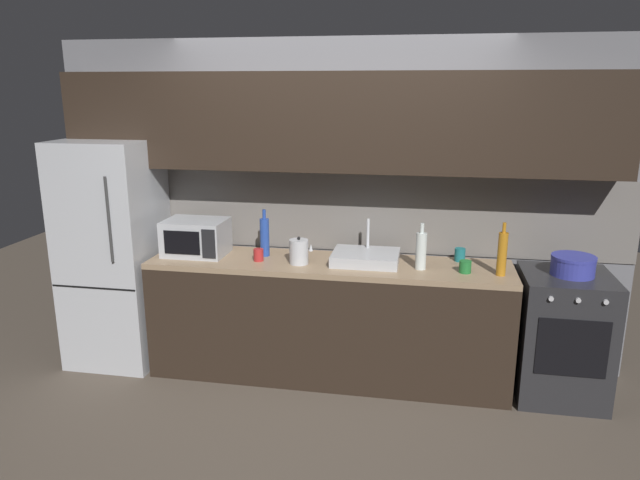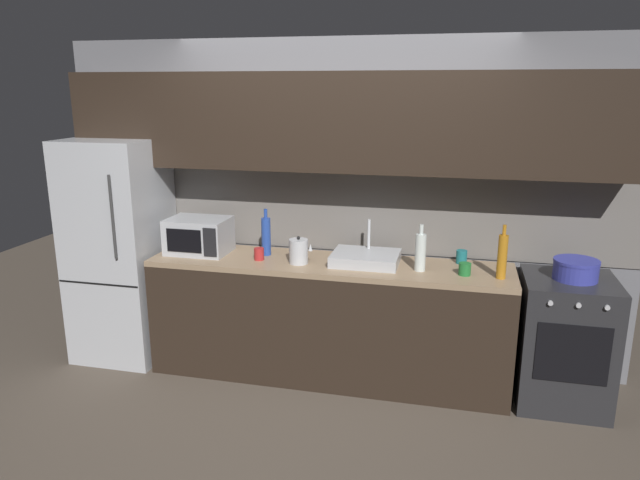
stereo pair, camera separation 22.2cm
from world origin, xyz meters
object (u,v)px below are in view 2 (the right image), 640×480
at_px(microwave, 199,236).
at_px(cooking_pot, 576,270).
at_px(kettle, 299,251).
at_px(wine_bottle_amber, 502,256).
at_px(oven_range, 564,341).
at_px(mug_red, 259,254).
at_px(wine_bottle_clear, 420,252).
at_px(wine_bottle_blue, 266,236).
at_px(refrigerator, 120,250).
at_px(mug_green, 465,269).
at_px(mug_teal, 461,257).

bearing_deg(microwave, cooking_pot, -0.39).
bearing_deg(kettle, wine_bottle_amber, -0.65).
height_order(oven_range, wine_bottle_amber, wine_bottle_amber).
distance_m(oven_range, mug_red, 2.24).
height_order(oven_range, wine_bottle_clear, wine_bottle_clear).
xyz_separation_m(wine_bottle_clear, wine_bottle_blue, (-1.17, 0.12, 0.01)).
distance_m(microwave, mug_red, 0.53).
relative_size(refrigerator, microwave, 3.83).
height_order(microwave, wine_bottle_amber, wine_bottle_amber).
bearing_deg(wine_bottle_clear, kettle, -178.03).
xyz_separation_m(wine_bottle_blue, mug_red, (-0.01, -0.14, -0.10)).
height_order(refrigerator, mug_red, refrigerator).
bearing_deg(cooking_pot, wine_bottle_amber, -169.06).
height_order(mug_red, mug_green, mug_red).
bearing_deg(mug_teal, microwave, -174.75).
relative_size(mug_red, cooking_pot, 0.31).
bearing_deg(mug_red, microwave, 170.94).
bearing_deg(mug_green, refrigerator, 178.33).
xyz_separation_m(kettle, wine_bottle_blue, (-0.30, 0.15, 0.06)).
height_order(mug_green, mug_teal, mug_teal).
height_order(microwave, wine_bottle_blue, wine_bottle_blue).
relative_size(wine_bottle_amber, mug_teal, 3.80).
bearing_deg(wine_bottle_amber, microwave, 177.15).
xyz_separation_m(oven_range, microwave, (-2.69, 0.02, 0.58)).
height_order(kettle, wine_bottle_amber, wine_bottle_amber).
distance_m(kettle, wine_bottle_amber, 1.41).
relative_size(wine_bottle_clear, wine_bottle_amber, 0.90).
distance_m(microwave, kettle, 0.83).
height_order(kettle, mug_teal, kettle).
xyz_separation_m(refrigerator, wine_bottle_amber, (2.91, -0.09, 0.17)).
bearing_deg(refrigerator, mug_red, -3.05).
bearing_deg(mug_green, wine_bottle_amber, -3.53).
distance_m(refrigerator, kettle, 1.51).
relative_size(microwave, wine_bottle_clear, 1.39).
height_order(oven_range, cooking_pot, cooking_pot).
xyz_separation_m(refrigerator, kettle, (1.50, -0.08, 0.11)).
xyz_separation_m(refrigerator, wine_bottle_blue, (1.20, 0.08, 0.17)).
distance_m(oven_range, wine_bottle_clear, 1.16).
distance_m(refrigerator, wine_bottle_clear, 2.38).
distance_m(wine_bottle_clear, mug_red, 1.18).
bearing_deg(microwave, kettle, -6.60).
relative_size(microwave, cooking_pot, 1.57).
height_order(wine_bottle_amber, wine_bottle_blue, wine_bottle_amber).
bearing_deg(mug_red, mug_teal, 10.23).
bearing_deg(mug_green, microwave, 177.23).
relative_size(refrigerator, wine_bottle_clear, 5.32).
height_order(refrigerator, wine_bottle_blue, refrigerator).
relative_size(kettle, wine_bottle_amber, 0.55).
relative_size(wine_bottle_blue, cooking_pot, 1.22).
height_order(microwave, mug_red, microwave).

